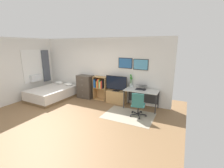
{
  "coord_description": "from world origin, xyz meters",
  "views": [
    {
      "loc": [
        3.44,
        -3.49,
        2.38
      ],
      "look_at": [
        1.0,
        1.5,
        0.99
      ],
      "focal_mm": 24.78,
      "sensor_mm": 36.0,
      "label": 1
    }
  ],
  "objects_px": {
    "wine_glass": "(133,86)",
    "desk": "(142,93)",
    "dresser": "(85,87)",
    "bed": "(52,93)",
    "office_chair": "(138,104)",
    "computer_mouse": "(147,90)",
    "bamboo_vase": "(131,81)",
    "tv_stand": "(116,97)",
    "television": "(116,83)",
    "bookshelf": "(100,86)",
    "laptop": "(141,87)"
  },
  "relations": [
    {
      "from": "office_chair",
      "to": "bamboo_vase",
      "type": "relative_size",
      "value": 1.66
    },
    {
      "from": "dresser",
      "to": "computer_mouse",
      "type": "bearing_deg",
      "value": -2.23
    },
    {
      "from": "dresser",
      "to": "tv_stand",
      "type": "relative_size",
      "value": 1.29
    },
    {
      "from": "tv_stand",
      "to": "television",
      "type": "relative_size",
      "value": 0.88
    },
    {
      "from": "tv_stand",
      "to": "office_chair",
      "type": "height_order",
      "value": "office_chair"
    },
    {
      "from": "desk",
      "to": "bamboo_vase",
      "type": "bearing_deg",
      "value": 163.4
    },
    {
      "from": "computer_mouse",
      "to": "bamboo_vase",
      "type": "height_order",
      "value": "bamboo_vase"
    },
    {
      "from": "office_chair",
      "to": "bamboo_vase",
      "type": "bearing_deg",
      "value": 112.5
    },
    {
      "from": "bookshelf",
      "to": "laptop",
      "type": "distance_m",
      "value": 1.89
    },
    {
      "from": "television",
      "to": "computer_mouse",
      "type": "bearing_deg",
      "value": -4.6
    },
    {
      "from": "tv_stand",
      "to": "television",
      "type": "xyz_separation_m",
      "value": [
        0.0,
        -0.02,
        0.59
      ]
    },
    {
      "from": "dresser",
      "to": "wine_glass",
      "type": "height_order",
      "value": "dresser"
    },
    {
      "from": "television",
      "to": "wine_glass",
      "type": "relative_size",
      "value": 5.13
    },
    {
      "from": "wine_glass",
      "to": "desk",
      "type": "bearing_deg",
      "value": 21.62
    },
    {
      "from": "laptop",
      "to": "desk",
      "type": "bearing_deg",
      "value": -42.96
    },
    {
      "from": "bed",
      "to": "bamboo_vase",
      "type": "distance_m",
      "value": 3.64
    },
    {
      "from": "bookshelf",
      "to": "computer_mouse",
      "type": "distance_m",
      "value": 2.14
    },
    {
      "from": "bed",
      "to": "office_chair",
      "type": "relative_size",
      "value": 2.37
    },
    {
      "from": "computer_mouse",
      "to": "office_chair",
      "type": "bearing_deg",
      "value": -96.93
    },
    {
      "from": "bed",
      "to": "tv_stand",
      "type": "distance_m",
      "value": 2.96
    },
    {
      "from": "computer_mouse",
      "to": "tv_stand",
      "type": "bearing_deg",
      "value": 174.42
    },
    {
      "from": "tv_stand",
      "to": "laptop",
      "type": "height_order",
      "value": "laptop"
    },
    {
      "from": "office_chair",
      "to": "wine_glass",
      "type": "relative_size",
      "value": 4.78
    },
    {
      "from": "office_chair",
      "to": "bookshelf",
      "type": "bearing_deg",
      "value": 146.17
    },
    {
      "from": "bookshelf",
      "to": "tv_stand",
      "type": "relative_size",
      "value": 1.29
    },
    {
      "from": "bed",
      "to": "desk",
      "type": "relative_size",
      "value": 1.61
    },
    {
      "from": "dresser",
      "to": "office_chair",
      "type": "height_order",
      "value": "dresser"
    },
    {
      "from": "tv_stand",
      "to": "laptop",
      "type": "bearing_deg",
      "value": 0.41
    },
    {
      "from": "bed",
      "to": "bamboo_vase",
      "type": "xyz_separation_m",
      "value": [
        3.44,
        0.91,
        0.73
      ]
    },
    {
      "from": "television",
      "to": "tv_stand",
      "type": "bearing_deg",
      "value": 90.0
    },
    {
      "from": "desk",
      "to": "office_chair",
      "type": "xyz_separation_m",
      "value": [
        0.1,
        -0.86,
        -0.15
      ]
    },
    {
      "from": "bed",
      "to": "laptop",
      "type": "height_order",
      "value": "laptop"
    },
    {
      "from": "tv_stand",
      "to": "bed",
      "type": "bearing_deg",
      "value": -164.39
    },
    {
      "from": "bamboo_vase",
      "to": "wine_glass",
      "type": "relative_size",
      "value": 2.88
    },
    {
      "from": "computer_mouse",
      "to": "bamboo_vase",
      "type": "xyz_separation_m",
      "value": [
        -0.71,
        0.24,
        0.23
      ]
    },
    {
      "from": "dresser",
      "to": "wine_glass",
      "type": "xyz_separation_m",
      "value": [
        2.34,
        -0.16,
        0.35
      ]
    },
    {
      "from": "dresser",
      "to": "bookshelf",
      "type": "bearing_deg",
      "value": 4.66
    },
    {
      "from": "bed",
      "to": "bookshelf",
      "type": "relative_size",
      "value": 1.94
    },
    {
      "from": "television",
      "to": "wine_glass",
      "type": "xyz_separation_m",
      "value": [
        0.76,
        -0.15,
        0.02
      ]
    },
    {
      "from": "television",
      "to": "desk",
      "type": "bearing_deg",
      "value": -0.87
    },
    {
      "from": "laptop",
      "to": "bamboo_vase",
      "type": "height_order",
      "value": "bamboo_vase"
    },
    {
      "from": "television",
      "to": "computer_mouse",
      "type": "distance_m",
      "value": 1.31
    },
    {
      "from": "television",
      "to": "bamboo_vase",
      "type": "bearing_deg",
      "value": 13.11
    },
    {
      "from": "dresser",
      "to": "television",
      "type": "xyz_separation_m",
      "value": [
        1.57,
        -0.01,
        0.33
      ]
    },
    {
      "from": "television",
      "to": "bamboo_vase",
      "type": "distance_m",
      "value": 0.62
    },
    {
      "from": "laptop",
      "to": "computer_mouse",
      "type": "relative_size",
      "value": 4.23
    },
    {
      "from": "bamboo_vase",
      "to": "dresser",
      "type": "bearing_deg",
      "value": -176.56
    },
    {
      "from": "bed",
      "to": "dresser",
      "type": "bearing_deg",
      "value": 33.35
    },
    {
      "from": "dresser",
      "to": "wine_glass",
      "type": "bearing_deg",
      "value": -3.94
    },
    {
      "from": "tv_stand",
      "to": "desk",
      "type": "height_order",
      "value": "desk"
    }
  ]
}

